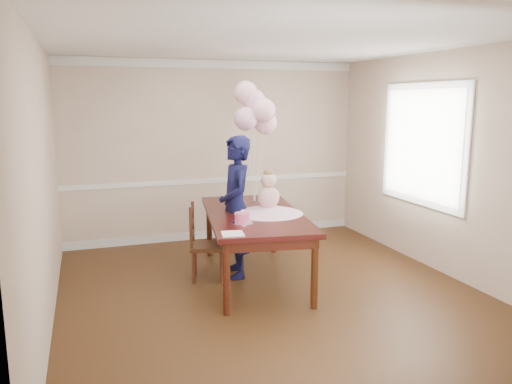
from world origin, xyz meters
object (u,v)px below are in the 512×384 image
object	(u,v)px
birthday_cake	(242,218)
dining_chair_seat	(207,246)
woman	(236,207)
dining_table_top	(254,215)

from	to	relation	value
birthday_cake	dining_chair_seat	world-z (taller)	birthday_cake
dining_chair_seat	woman	distance (m)	0.57
birthday_cake	woman	distance (m)	0.62
birthday_cake	woman	size ratio (longest dim) A/B	0.09
dining_chair_seat	birthday_cake	bearing A→B (deg)	-52.00
dining_table_top	birthday_cake	size ratio (longest dim) A/B	13.33
birthday_cake	dining_table_top	bearing A→B (deg)	57.21
dining_table_top	woman	distance (m)	0.25
dining_chair_seat	woman	world-z (taller)	woman
dining_table_top	birthday_cake	world-z (taller)	birthday_cake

